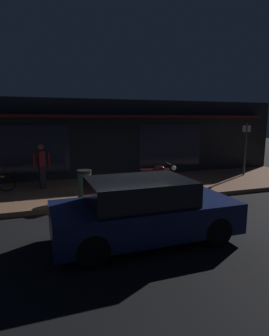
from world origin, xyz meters
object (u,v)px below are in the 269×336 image
at_px(person_photographer, 42,165).
at_px(motorcycle, 156,176).
at_px(sign_post, 245,146).
at_px(trash_bin, 85,184).
at_px(parked_car_near, 144,210).

bearing_deg(person_photographer, motorcycle, -20.67).
distance_m(person_photographer, sign_post, 8.97).
bearing_deg(trash_bin, motorcycle, 6.72).
height_order(motorcycle, person_photographer, person_photographer).
height_order(person_photographer, parked_car_near, person_photographer).
relative_size(person_photographer, sign_post, 0.70).
bearing_deg(motorcycle, parked_car_near, -117.03).
height_order(motorcycle, sign_post, sign_post).
xyz_separation_m(person_photographer, trash_bin, (1.29, -1.82, -0.41)).
xyz_separation_m(motorcycle, sign_post, (4.98, 1.17, 0.86)).
bearing_deg(person_photographer, sign_post, -2.10).
xyz_separation_m(trash_bin, parked_car_near, (0.78, -3.41, 0.08)).
distance_m(person_photographer, parked_car_near, 5.63).
xyz_separation_m(motorcycle, trash_bin, (-2.68, -0.32, -0.03)).
height_order(person_photographer, trash_bin, person_photographer).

